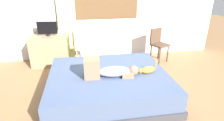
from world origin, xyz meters
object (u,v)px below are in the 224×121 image
Objects in this scene: person_lying at (109,70)px; cat at (147,70)px; chair_by_desk at (79,46)px; cup at (58,33)px; bed at (108,84)px; tv_monitor at (47,29)px; chair_spare at (158,42)px; desk at (50,50)px.

cat is at bearing -0.13° from person_lying.
cat is 0.41× the size of chair_by_desk.
person_lying is 11.01× the size of cup.
person_lying is at bearing -95.87° from bed.
chair_spare is at bearing -5.12° from tv_monitor.
cat is at bearing -53.39° from chair_by_desk.
tv_monitor is (-1.23, 1.66, 0.70)m from bed.
cup is 2.57m from chair_spare.
chair_spare reaches higher than bed.
person_lying reaches higher than cat.
cup is at bearing 28.59° from tv_monitor.
cup is at bearing 28.63° from desk.
cup is (-1.00, 1.91, 0.22)m from person_lying.
cup is at bearing 119.67° from bed.
cat is 4.14× the size of cup.
chair_by_desk is (0.71, -0.17, 0.14)m from desk.
desk is 0.48m from cup.
person_lying is at bearing -72.55° from chair_by_desk.
bed is at bearing 84.13° from person_lying.
chair_spare reaches higher than desk.
bed is 2.12m from cup.
tv_monitor is 0.84m from chair_by_desk.
chair_by_desk and chair_spare have the same top height.
tv_monitor is at bearing 136.95° from cat.
cat is 2.62m from desk.
cup reaches higher than bed.
desk is 1.05× the size of chair_by_desk.
bed is 0.37m from person_lying.
tv_monitor is 2.79m from chair_spare.
cat reaches higher than bed.
cup is at bearing 149.08° from chair_by_desk.
tv_monitor is 0.29m from cup.
chair_spare is at bearing -5.12° from desk.
chair_by_desk is at bearing 109.33° from bed.
chair_spare is at bearing 42.94° from bed.
tv_monitor is 0.56× the size of chair_by_desk.
person_lying is 0.69m from cat.
chair_by_desk is (0.71, -0.17, -0.41)m from tv_monitor.
desk reaches higher than bed.
cup reaches higher than desk.
tv_monitor reaches higher than person_lying.
chair_by_desk reaches higher than bed.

